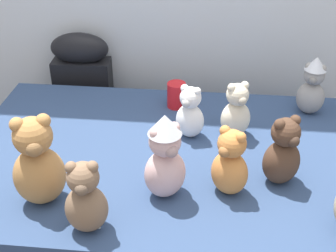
{
  "coord_description": "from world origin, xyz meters",
  "views": [
    {
      "loc": [
        0.14,
        -1.15,
        1.72
      ],
      "look_at": [
        0.0,
        0.25,
        0.83
      ],
      "focal_mm": 49.76,
      "sensor_mm": 36.0,
      "label": 1
    }
  ],
  "objects_px": {
    "teddy_bear_mocha": "(86,199)",
    "teddy_bear_cocoa": "(283,153)",
    "party_cup_red": "(178,95)",
    "teddy_bear_ginger": "(230,164)",
    "display_table": "(168,224)",
    "teddy_bear_cream": "(236,111)",
    "teddy_bear_blush": "(165,158)",
    "instrument_case": "(87,117)",
    "teddy_bear_caramel": "(38,164)",
    "teddy_bear_ash": "(312,86)",
    "teddy_bear_snow": "(190,113)"
  },
  "relations": [
    {
      "from": "teddy_bear_ginger",
      "to": "party_cup_red",
      "type": "relative_size",
      "value": 2.22
    },
    {
      "from": "teddy_bear_cream",
      "to": "teddy_bear_ash",
      "type": "bearing_deg",
      "value": 7.92
    },
    {
      "from": "teddy_bear_caramel",
      "to": "teddy_bear_ash",
      "type": "bearing_deg",
      "value": 12.55
    },
    {
      "from": "teddy_bear_blush",
      "to": "teddy_bear_snow",
      "type": "bearing_deg",
      "value": 47.92
    },
    {
      "from": "teddy_bear_caramel",
      "to": "party_cup_red",
      "type": "relative_size",
      "value": 2.88
    },
    {
      "from": "teddy_bear_blush",
      "to": "party_cup_red",
      "type": "relative_size",
      "value": 2.75
    },
    {
      "from": "instrument_case",
      "to": "teddy_bear_cream",
      "type": "distance_m",
      "value": 0.94
    },
    {
      "from": "instrument_case",
      "to": "teddy_bear_cream",
      "type": "height_order",
      "value": "teddy_bear_cream"
    },
    {
      "from": "teddy_bear_caramel",
      "to": "teddy_bear_snow",
      "type": "relative_size",
      "value": 1.45
    },
    {
      "from": "display_table",
      "to": "teddy_bear_ginger",
      "type": "distance_m",
      "value": 0.55
    },
    {
      "from": "teddy_bear_ash",
      "to": "teddy_bear_cocoa",
      "type": "distance_m",
      "value": 0.51
    },
    {
      "from": "display_table",
      "to": "teddy_bear_ginger",
      "type": "bearing_deg",
      "value": -41.53
    },
    {
      "from": "display_table",
      "to": "party_cup_red",
      "type": "height_order",
      "value": "party_cup_red"
    },
    {
      "from": "teddy_bear_caramel",
      "to": "teddy_bear_cream",
      "type": "height_order",
      "value": "teddy_bear_caramel"
    },
    {
      "from": "teddy_bear_snow",
      "to": "instrument_case",
      "type": "bearing_deg",
      "value": 161.19
    },
    {
      "from": "teddy_bear_cream",
      "to": "teddy_bear_blush",
      "type": "height_order",
      "value": "teddy_bear_blush"
    },
    {
      "from": "teddy_bear_cocoa",
      "to": "teddy_bear_cream",
      "type": "bearing_deg",
      "value": 87.92
    },
    {
      "from": "display_table",
      "to": "teddy_bear_ash",
      "type": "height_order",
      "value": "teddy_bear_ash"
    },
    {
      "from": "teddy_bear_mocha",
      "to": "teddy_bear_caramel",
      "type": "height_order",
      "value": "teddy_bear_caramel"
    },
    {
      "from": "teddy_bear_cocoa",
      "to": "party_cup_red",
      "type": "bearing_deg",
      "value": 99.16
    },
    {
      "from": "display_table",
      "to": "teddy_bear_mocha",
      "type": "bearing_deg",
      "value": -115.78
    },
    {
      "from": "teddy_bear_ash",
      "to": "teddy_bear_caramel",
      "type": "height_order",
      "value": "teddy_bear_caramel"
    },
    {
      "from": "party_cup_red",
      "to": "display_table",
      "type": "bearing_deg",
      "value": -90.78
    },
    {
      "from": "teddy_bear_caramel",
      "to": "party_cup_red",
      "type": "distance_m",
      "value": 0.76
    },
    {
      "from": "instrument_case",
      "to": "teddy_bear_caramel",
      "type": "distance_m",
      "value": 1.01
    },
    {
      "from": "party_cup_red",
      "to": "teddy_bear_ginger",
      "type": "bearing_deg",
      "value": -68.69
    },
    {
      "from": "teddy_bear_ginger",
      "to": "teddy_bear_snow",
      "type": "bearing_deg",
      "value": 148.77
    },
    {
      "from": "display_table",
      "to": "teddy_bear_cocoa",
      "type": "bearing_deg",
      "value": -17.34
    },
    {
      "from": "instrument_case",
      "to": "teddy_bear_caramel",
      "type": "height_order",
      "value": "teddy_bear_caramel"
    },
    {
      "from": "teddy_bear_ginger",
      "to": "teddy_bear_ash",
      "type": "bearing_deg",
      "value": 92.4
    },
    {
      "from": "instrument_case",
      "to": "teddy_bear_snow",
      "type": "xyz_separation_m",
      "value": [
        0.56,
        -0.5,
        0.35
      ]
    },
    {
      "from": "teddy_bear_ash",
      "to": "teddy_bear_cream",
      "type": "distance_m",
      "value": 0.38
    },
    {
      "from": "teddy_bear_cocoa",
      "to": "teddy_bear_ginger",
      "type": "distance_m",
      "value": 0.19
    },
    {
      "from": "display_table",
      "to": "teddy_bear_cocoa",
      "type": "relative_size",
      "value": 6.04
    },
    {
      "from": "teddy_bear_mocha",
      "to": "teddy_bear_caramel",
      "type": "bearing_deg",
      "value": 139.51
    },
    {
      "from": "teddy_bear_snow",
      "to": "teddy_bear_cream",
      "type": "distance_m",
      "value": 0.18
    },
    {
      "from": "teddy_bear_caramel",
      "to": "party_cup_red",
      "type": "bearing_deg",
      "value": 37.41
    },
    {
      "from": "teddy_bear_ginger",
      "to": "instrument_case",
      "type": "bearing_deg",
      "value": 164.93
    },
    {
      "from": "instrument_case",
      "to": "teddy_bear_cocoa",
      "type": "bearing_deg",
      "value": -42.46
    },
    {
      "from": "teddy_bear_snow",
      "to": "teddy_bear_cocoa",
      "type": "xyz_separation_m",
      "value": [
        0.32,
        -0.25,
        0.02
      ]
    },
    {
      "from": "teddy_bear_ash",
      "to": "teddy_bear_blush",
      "type": "height_order",
      "value": "teddy_bear_blush"
    },
    {
      "from": "teddy_bear_caramel",
      "to": "instrument_case",
      "type": "bearing_deg",
      "value": 74.66
    },
    {
      "from": "teddy_bear_ash",
      "to": "teddy_bear_snow",
      "type": "height_order",
      "value": "teddy_bear_ash"
    },
    {
      "from": "display_table",
      "to": "teddy_bear_ash",
      "type": "distance_m",
      "value": 0.82
    },
    {
      "from": "teddy_bear_caramel",
      "to": "teddy_bear_blush",
      "type": "distance_m",
      "value": 0.39
    },
    {
      "from": "teddy_bear_mocha",
      "to": "teddy_bear_cocoa",
      "type": "relative_size",
      "value": 0.98
    },
    {
      "from": "teddy_bear_caramel",
      "to": "teddy_bear_mocha",
      "type": "bearing_deg",
      "value": -54.63
    },
    {
      "from": "teddy_bear_cocoa",
      "to": "party_cup_red",
      "type": "relative_size",
      "value": 2.3
    },
    {
      "from": "teddy_bear_cream",
      "to": "teddy_bear_snow",
      "type": "bearing_deg",
      "value": 162.85
    },
    {
      "from": "teddy_bear_snow",
      "to": "teddy_bear_cream",
      "type": "bearing_deg",
      "value": 30.93
    }
  ]
}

